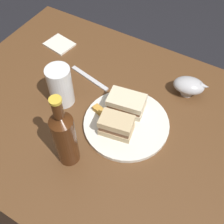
{
  "coord_description": "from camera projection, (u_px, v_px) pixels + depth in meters",
  "views": [
    {
      "loc": [
        -0.34,
        0.47,
        1.52
      ],
      "look_at": [
        -0.06,
        -0.0,
        0.79
      ],
      "focal_mm": 44.34,
      "sensor_mm": 36.0,
      "label": 1
    }
  ],
  "objects": [
    {
      "name": "ground_plane",
      "position": [
        103.0,
        193.0,
        1.56
      ],
      "size": [
        6.0,
        6.0,
        0.0
      ],
      "primitive_type": "plane",
      "color": "black"
    },
    {
      "name": "dining_table",
      "position": [
        101.0,
        162.0,
        1.26
      ],
      "size": [
        1.11,
        0.85,
        0.76
      ],
      "primitive_type": "cube",
      "color": "brown",
      "rests_on": "ground"
    },
    {
      "name": "potato_wedge_back",
      "position": [
        120.0,
        113.0,
        0.92
      ],
      "size": [
        0.06,
        0.04,
        0.02
      ],
      "primitive_type": "cube",
      "rotation": [
        0.0,
        0.0,
        3.66
      ],
      "color": "gold",
      "rests_on": "plate"
    },
    {
      "name": "potato_wedge_left_edge",
      "position": [
        115.0,
        104.0,
        0.94
      ],
      "size": [
        0.05,
        0.05,
        0.02
      ],
      "primitive_type": "cube",
      "rotation": [
        0.0,
        0.0,
        5.52
      ],
      "color": "#B77F33",
      "rests_on": "plate"
    },
    {
      "name": "gravy_boat",
      "position": [
        189.0,
        86.0,
        0.97
      ],
      "size": [
        0.13,
        0.1,
        0.07
      ],
      "color": "#B7B7BC",
      "rests_on": "dining_table"
    },
    {
      "name": "potato_wedge_right_edge",
      "position": [
        117.0,
        120.0,
        0.9
      ],
      "size": [
        0.03,
        0.05,
        0.02
      ],
      "primitive_type": "cube",
      "rotation": [
        0.0,
        0.0,
        1.37
      ],
      "color": "#AD702D",
      "rests_on": "plate"
    },
    {
      "name": "potato_wedge_middle",
      "position": [
        100.0,
        111.0,
        0.92
      ],
      "size": [
        0.06,
        0.04,
        0.02
      ],
      "primitive_type": "cube",
      "rotation": [
        0.0,
        0.0,
        2.89
      ],
      "color": "gold",
      "rests_on": "plate"
    },
    {
      "name": "sandwich_half_left",
      "position": [
        126.0,
        103.0,
        0.92
      ],
      "size": [
        0.13,
        0.1,
        0.06
      ],
      "color": "beige",
      "rests_on": "plate"
    },
    {
      "name": "cider_bottle",
      "position": [
        65.0,
        137.0,
        0.76
      ],
      "size": [
        0.06,
        0.06,
        0.28
      ],
      "color": "#47230F",
      "rests_on": "dining_table"
    },
    {
      "name": "napkin",
      "position": [
        59.0,
        44.0,
        1.16
      ],
      "size": [
        0.12,
        0.11,
        0.01
      ],
      "primitive_type": "cube",
      "rotation": [
        0.0,
        0.0,
        -0.16
      ],
      "color": "silver",
      "rests_on": "dining_table"
    },
    {
      "name": "plate",
      "position": [
        127.0,
        122.0,
        0.92
      ],
      "size": [
        0.28,
        0.28,
        0.01
      ],
      "primitive_type": "cylinder",
      "color": "silver",
      "rests_on": "dining_table"
    },
    {
      "name": "sandwich_half_right",
      "position": [
        116.0,
        125.0,
        0.86
      ],
      "size": [
        0.11,
        0.08,
        0.07
      ],
      "color": "#CCB284",
      "rests_on": "plate"
    },
    {
      "name": "fork",
      "position": [
        90.0,
        78.0,
        1.05
      ],
      "size": [
        0.18,
        0.05,
        0.01
      ],
      "primitive_type": "cube",
      "rotation": [
        0.0,
        0.0,
        2.94
      ],
      "color": "silver",
      "rests_on": "dining_table"
    },
    {
      "name": "pint_glass",
      "position": [
        61.0,
        88.0,
        0.93
      ],
      "size": [
        0.08,
        0.08,
        0.15
      ],
      "color": "white",
      "rests_on": "dining_table"
    },
    {
      "name": "potato_wedge_front",
      "position": [
        117.0,
        113.0,
        0.92
      ],
      "size": [
        0.03,
        0.04,
        0.02
      ],
      "primitive_type": "cube",
      "rotation": [
        0.0,
        0.0,
        4.48
      ],
      "color": "gold",
      "rests_on": "plate"
    }
  ]
}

